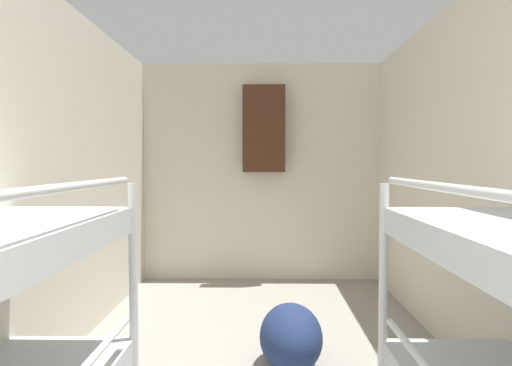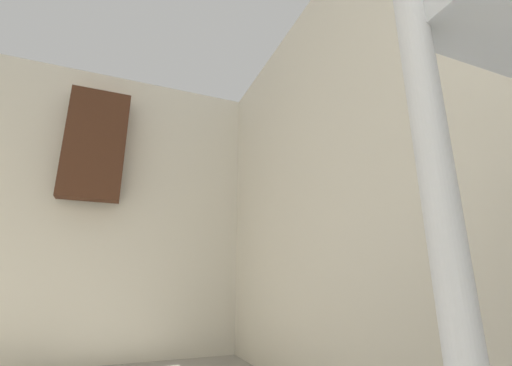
# 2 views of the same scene
# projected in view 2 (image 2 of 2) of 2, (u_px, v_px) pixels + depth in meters

# --- Properties ---
(wall_back) EXTENTS (2.64, 0.06, 2.32)m
(wall_back) POSITION_uv_depth(u_px,v_px,m) (84.00, 204.00, 2.69)
(wall_back) COLOR beige
(wall_back) RESTS_ON ground_plane
(hanging_coat) EXTENTS (0.44, 0.12, 0.90)m
(hanging_coat) POSITION_uv_depth(u_px,v_px,m) (96.00, 144.00, 2.70)
(hanging_coat) COLOR #472819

